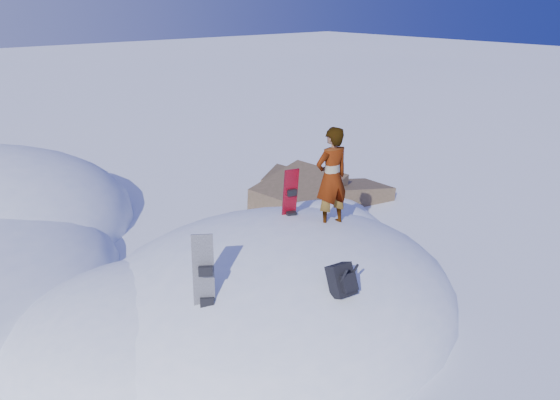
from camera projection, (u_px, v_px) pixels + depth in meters
ground at (274, 308)px, 9.65m from camera, size 120.00×120.00×0.00m
snow_mound at (258, 306)px, 9.72m from camera, size 8.00×6.00×3.00m
rock_outcrop at (312, 210)px, 14.04m from camera, size 4.68×4.41×1.68m
snowboard_red at (290, 206)px, 9.91m from camera, size 0.33×0.30×1.47m
snowboard_dark at (205, 289)px, 7.50m from camera, size 0.40×0.40×1.57m
backpack at (342, 280)px, 7.74m from camera, size 0.38×0.47×0.55m
person at (332, 177)px, 9.47m from camera, size 0.70×0.50×1.79m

